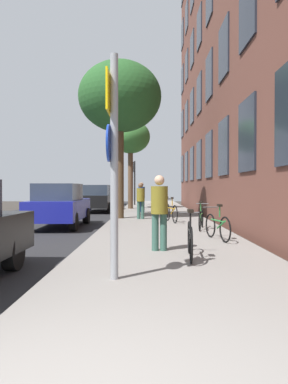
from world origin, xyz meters
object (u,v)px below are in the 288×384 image
Objects in this scene: bicycle_1 at (218,226)px; bicycle_3 at (171,212)px; tree_far at (130,138)px; bicycle_2 at (201,218)px; traffic_light at (133,175)px; sign_post at (113,152)px; pedestrian_1 at (141,198)px; bicycle_5 at (162,206)px; tree_near at (120,98)px; pedestrian_2 at (142,195)px; pedestrian_0 at (159,208)px; bicycle_0 at (190,239)px; car_3 at (107,195)px; bicycle_4 at (167,209)px; car_2 at (99,198)px; car_1 at (60,205)px.

bicycle_3 is at bearing 100.53° from bicycle_1.
tree_far reaches higher than bicycle_2.
traffic_light reaches higher than bicycle_2.
sign_post is 10.22m from pedestrian_1.
tree_far is at bearing 114.37° from bicycle_5.
tree_near reaches higher than bicycle_5.
bicycle_1 reaches higher than bicycle_2.
tree_far is 3.49× the size of pedestrian_2.
bicycle_5 is at bearing -65.63° from tree_far.
pedestrian_1 is at bearing 109.03° from bicycle_1.
tree_near is 4.25× the size of pedestrian_0.
bicycle_3 is (2.16, -1.77, -4.98)m from tree_near.
bicycle_1 is 9.66m from bicycle_5.
pedestrian_0 is at bearing 124.91° from bicycle_0.
traffic_light is at bearing 95.26° from bicycle_0.
tree_far is 1.43× the size of car_3.
bicycle_4 is at bearing -72.36° from car_3.
bicycle_2 is 7.27m from bicycle_5.
car_2 is at bearing 111.40° from bicycle_1.
tree_far is 8.15m from car_3.
car_1 is at bearing -167.79° from bicycle_3.
bicycle_3 is 1.11× the size of bicycle_5.
car_3 reaches higher than bicycle_5.
pedestrian_0 is at bearing -134.86° from bicycle_1.
pedestrian_2 is at bearing 104.91° from bicycle_2.
tree_near is 8.81m from bicycle_1.
car_1 reaches higher than bicycle_3.
tree_far is 3.34× the size of bicycle_0.
car_3 is (-2.25, 6.83, -3.84)m from tree_far.
pedestrian_2 is (-0.03, 4.07, 0.04)m from pedestrian_1.
bicycle_0 is 0.98× the size of bicycle_4.
car_1 is at bearing 123.08° from bicycle_0.
bicycle_5 is (1.87, -4.12, -4.20)m from tree_far.
tree_near reaches higher than pedestrian_0.
bicycle_2 is at bearing -79.91° from traffic_light.
traffic_light is at bearing 93.73° from pedestrian_1.
bicycle_3 is 1.01× the size of bicycle_4.
bicycle_3 is (-0.89, 4.80, 0.02)m from bicycle_1.
car_2 is (-1.86, -1.51, -3.84)m from tree_far.
traffic_light is 0.85× the size of car_3.
car_2 is 8.35m from car_3.
car_3 is (-4.28, 15.75, 0.33)m from bicycle_3.
sign_post is 8.44m from car_1.
traffic_light is 9.29m from bicycle_5.
traffic_light reaches higher than car_3.
car_2 is at bearing 104.50° from bicycle_0.
bicycle_4 is at bearing 38.42° from car_1.
tree_far reaches higher than car_1.
bicycle_2 is at bearing -79.84° from bicycle_4.
bicycle_5 is 3.63m from pedestrian_1.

